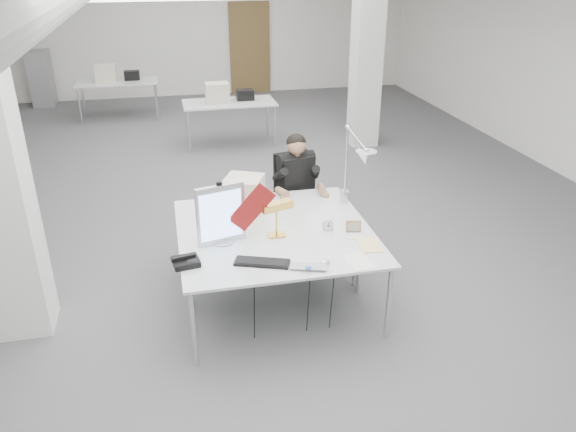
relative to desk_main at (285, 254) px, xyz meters
The scene contains 23 objects.
room_shell 2.80m from the desk_main, 89.21° to the left, with size 10.04×14.04×3.24m.
desk_main is the anchor object (origin of this frame).
desk_second 0.90m from the desk_main, 90.00° to the left, with size 1.80×0.90×0.03m, color silver.
bg_desk_a 5.50m from the desk_main, 87.92° to the left, with size 1.60×0.80×0.03m, color silver.
bg_desk_b 7.91m from the desk_main, 103.16° to the left, with size 1.60×0.80×0.03m, color silver.
filing_cabinet 9.80m from the desk_main, 110.93° to the left, with size 0.45×0.55×1.20m, color gray.
office_chair 1.65m from the desk_main, 73.61° to the left, with size 0.47×0.47×0.95m, color black, non-canonical shape.
seated_person 1.59m from the desk_main, 73.10° to the left, with size 0.46×0.57×0.86m, color black, non-canonical shape.
monitor 0.67m from the desk_main, 147.98° to the left, with size 0.45×0.04×0.55m, color silver.
pennant 0.50m from the desk_main, 129.67° to the left, with size 0.45×0.01×0.19m, color maroon.
keyboard 0.27m from the desk_main, 148.27° to the right, with size 0.46×0.15×0.02m, color black.
laptop 0.36m from the desk_main, 70.12° to the right, with size 0.31×0.20×0.02m, color #ADADB2.
mouse 0.39m from the desk_main, 41.38° to the right, with size 0.09×0.06×0.04m, color silver.
bankers_lamp 0.38m from the desk_main, 90.81° to the left, with size 0.31×0.12×0.35m, color #B67F39, non-canonical shape.
desk_phone 0.85m from the desk_main, behind, with size 0.22×0.19×0.05m, color black.
picture_frame_left 0.71m from the desk_main, 151.97° to the left, with size 0.15×0.01×0.12m, color #AE7F4A.
picture_frame_right 0.76m from the desk_main, 20.19° to the left, with size 0.14×0.01×0.11m, color #A87548.
desk_clock 0.60m from the desk_main, 34.94° to the left, with size 0.11×0.11×0.03m, color silver.
paper_stack_a 0.65m from the desk_main, 26.72° to the right, with size 0.20×0.29×0.01m, color white.
paper_stack_b 0.77m from the desk_main, ahead, with size 0.20×0.28×0.01m, color #F9DC95.
paper_stack_c 0.74m from the desk_main, 11.38° to the left, with size 0.18×0.13×0.01m, color silver.
beige_monitor 1.03m from the desk_main, 101.53° to the left, with size 0.36×0.34×0.34m, color beige.
architect_lamp 1.19m from the desk_main, 39.68° to the left, with size 0.23×0.66×0.85m, color silver, non-canonical shape.
Camera 1 is at (-0.90, -6.68, 3.13)m, focal length 35.00 mm.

